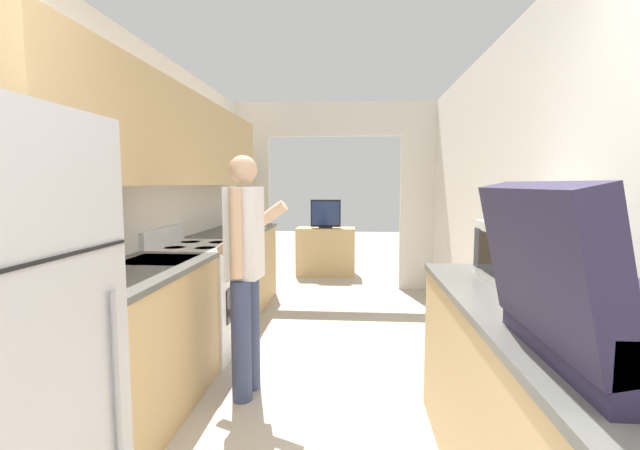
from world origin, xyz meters
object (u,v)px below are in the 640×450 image
object	(u,v)px
microwave	(521,252)
book_stack	(545,296)
range_oven	(199,298)
television	(326,214)
suitcase	(595,306)
tv_cabinet	(326,251)
person	(245,269)

from	to	relation	value
microwave	book_stack	world-z (taller)	microwave
range_oven	television	xyz separation A→B (m)	(0.86, 3.12, 0.49)
suitcase	tv_cabinet	bearing A→B (deg)	101.79
person	tv_cabinet	size ratio (longest dim) A/B	1.78
suitcase	microwave	distance (m)	1.03
range_oven	tv_cabinet	bearing A→B (deg)	74.73
range_oven	book_stack	world-z (taller)	range_oven
microwave	television	xyz separation A→B (m)	(-1.30, 4.28, -0.11)
range_oven	suitcase	xyz separation A→B (m)	(1.98, -2.19, 0.61)
suitcase	tv_cabinet	xyz separation A→B (m)	(-1.12, 5.34, -0.71)
person	microwave	bearing A→B (deg)	-100.91
suitcase	book_stack	world-z (taller)	suitcase
book_stack	tv_cabinet	xyz separation A→B (m)	(-1.22, 4.78, -0.59)
suitcase	book_stack	bearing A→B (deg)	79.15
person	range_oven	bearing A→B (deg)	46.08
range_oven	book_stack	bearing A→B (deg)	-37.95
person	microwave	distance (m)	1.66
person	book_stack	world-z (taller)	person
person	television	world-z (taller)	person
microwave	tv_cabinet	size ratio (longest dim) A/B	0.50
person	microwave	size ratio (longest dim) A/B	3.54
range_oven	tv_cabinet	world-z (taller)	range_oven
microwave	book_stack	xyz separation A→B (m)	(-0.07, -0.46, -0.11)
microwave	range_oven	bearing A→B (deg)	151.61
range_oven	book_stack	xyz separation A→B (m)	(2.08, -1.63, 0.50)
range_oven	microwave	distance (m)	2.53
range_oven	tv_cabinet	distance (m)	3.27
microwave	tv_cabinet	world-z (taller)	microwave
suitcase	television	distance (m)	5.42
tv_cabinet	microwave	bearing A→B (deg)	-73.32
television	tv_cabinet	bearing A→B (deg)	90.00
range_oven	suitcase	distance (m)	3.01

